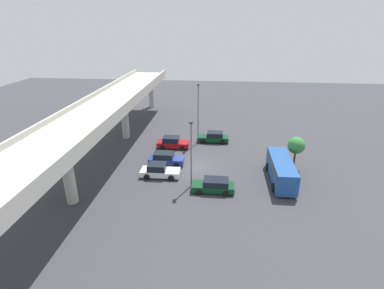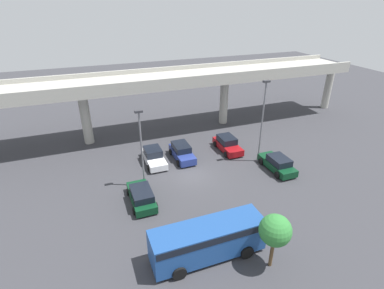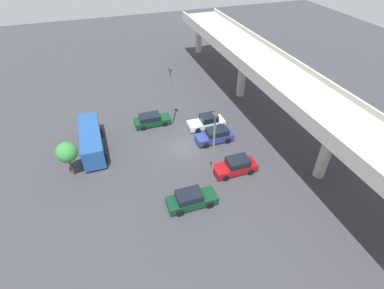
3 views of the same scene
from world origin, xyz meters
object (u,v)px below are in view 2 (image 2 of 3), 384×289
at_px(parked_car_2, 182,152).
at_px(lamp_post_near_aisle, 263,117).
at_px(lamp_post_mid_lot, 141,143).
at_px(tree_front_left, 275,231).
at_px(parked_car_1, 154,157).
at_px(shuttle_bus, 208,238).
at_px(parked_car_0, 141,196).
at_px(parked_car_4, 277,164).
at_px(parked_car_3, 227,144).

distance_m(parked_car_2, lamp_post_near_aisle, 9.44).
relative_size(lamp_post_mid_lot, tree_front_left, 1.87).
height_order(parked_car_1, shuttle_bus, shuttle_bus).
xyz_separation_m(parked_car_0, shuttle_bus, (2.98, -7.51, 0.87)).
distance_m(shuttle_bus, lamp_post_mid_lot, 10.67).
bearing_deg(lamp_post_mid_lot, parked_car_1, 64.03).
height_order(lamp_post_near_aisle, tree_front_left, lamp_post_near_aisle).
bearing_deg(parked_car_1, parked_car_0, -22.89).
relative_size(parked_car_0, lamp_post_near_aisle, 0.51).
bearing_deg(parked_car_2, lamp_post_near_aisle, 65.11).
bearing_deg(parked_car_2, shuttle_bus, -11.89).
distance_m(parked_car_4, lamp_post_near_aisle, 5.07).
relative_size(parked_car_2, shuttle_bus, 0.56).
relative_size(parked_car_0, tree_front_left, 1.12).
bearing_deg(tree_front_left, parked_car_0, 123.93).
height_order(parked_car_4, tree_front_left, tree_front_left).
bearing_deg(parked_car_2, parked_car_1, -93.30).
distance_m(parked_car_1, lamp_post_near_aisle, 12.19).
distance_m(parked_car_1, shuttle_bus, 14.01).
height_order(parked_car_2, parked_car_3, parked_car_2).
xyz_separation_m(parked_car_1, shuttle_bus, (0.25, -13.99, 0.83)).
relative_size(shuttle_bus, lamp_post_near_aisle, 0.88).
height_order(parked_car_2, lamp_post_mid_lot, lamp_post_mid_lot).
height_order(lamp_post_near_aisle, lamp_post_mid_lot, lamp_post_near_aisle).
distance_m(parked_car_2, lamp_post_mid_lot, 7.33).
bearing_deg(lamp_post_near_aisle, parked_car_4, -70.41).
xyz_separation_m(shuttle_bus, lamp_post_mid_lot, (-2.17, 10.04, 2.91)).
distance_m(parked_car_0, parked_car_4, 14.30).
bearing_deg(tree_front_left, lamp_post_mid_lot, 115.12).
distance_m(parked_car_0, parked_car_3, 13.11).
distance_m(parked_car_3, lamp_post_near_aisle, 5.98).
relative_size(shuttle_bus, lamp_post_mid_lot, 1.04).
xyz_separation_m(lamp_post_near_aisle, lamp_post_mid_lot, (-12.66, -0.25, -0.69)).
xyz_separation_m(parked_car_3, tree_front_left, (-4.93, -16.07, 2.24)).
bearing_deg(lamp_post_near_aisle, lamp_post_mid_lot, -178.85).
xyz_separation_m(parked_car_1, lamp_post_mid_lot, (-1.92, -3.95, 3.75)).
distance_m(parked_car_1, parked_car_3, 8.77).
xyz_separation_m(parked_car_3, parked_car_4, (2.79, -5.84, -0.02)).
height_order(parked_car_0, lamp_post_mid_lot, lamp_post_mid_lot).
height_order(parked_car_0, tree_front_left, tree_front_left).
distance_m(parked_car_1, tree_front_left, 16.85).
relative_size(parked_car_1, parked_car_2, 1.04).
bearing_deg(lamp_post_mid_lot, lamp_post_near_aisle, 1.15).
bearing_deg(parked_car_0, parked_car_1, -22.89).
distance_m(parked_car_3, lamp_post_mid_lot, 11.93).
distance_m(parked_car_3, tree_front_left, 16.96).
bearing_deg(parked_car_3, lamp_post_mid_lot, -70.54).
height_order(parked_car_1, tree_front_left, tree_front_left).
height_order(shuttle_bus, tree_front_left, tree_front_left).
bearing_deg(parked_car_3, parked_car_4, 25.56).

